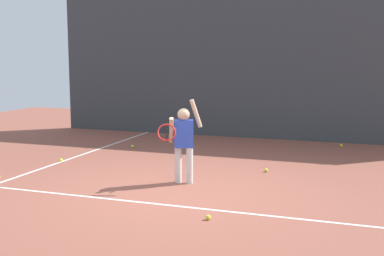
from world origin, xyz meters
name	(u,v)px	position (x,y,z in m)	size (l,w,h in m)	color
ground_plane	(174,192)	(0.00, 0.00, 0.00)	(20.00, 20.00, 0.00)	brown
court_line_baseline	(157,204)	(0.00, -0.65, 0.00)	(9.00, 0.05, 0.00)	white
court_line_sideline	(52,165)	(-2.85, 1.00, 0.00)	(0.05, 9.00, 0.00)	white
back_fence_windscreen	(253,65)	(0.00, 5.37, 1.81)	(10.47, 0.08, 3.63)	#383D42
fence_post_0	(75,61)	(-5.09, 5.43, 1.89)	(0.09, 0.09, 3.78)	slate
fence_post_1	(254,62)	(0.00, 5.43, 1.89)	(0.09, 0.09, 3.78)	slate
tennis_player	(183,138)	(-0.06, 0.56, 0.73)	(0.54, 0.76, 1.35)	silver
tennis_ball_0	(61,160)	(-2.86, 1.31, 0.03)	(0.07, 0.07, 0.07)	#CCE033
tennis_ball_3	(341,146)	(2.18, 4.75, 0.03)	(0.07, 0.07, 0.07)	#CCE033
tennis_ball_4	(208,217)	(0.86, -1.05, 0.03)	(0.07, 0.07, 0.07)	#CCE033
tennis_ball_5	(266,170)	(1.05, 1.76, 0.03)	(0.07, 0.07, 0.07)	#CCE033
tennis_ball_6	(132,146)	(-2.21, 3.10, 0.03)	(0.07, 0.07, 0.07)	#CCE033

